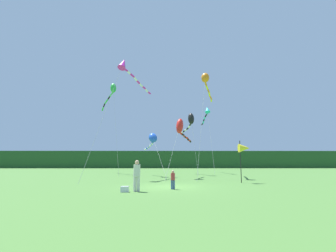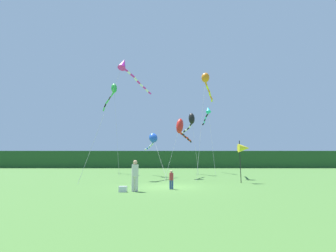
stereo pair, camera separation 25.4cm
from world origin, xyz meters
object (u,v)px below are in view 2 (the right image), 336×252
kite_red (181,127)px  kite_magenta (127,68)px  person_adult (135,174)px  cooler_box (123,189)px  banner_flag_pole (244,148)px  person_child (172,179)px  kite_blue (153,139)px  kite_black (191,120)px  kite_green (113,91)px  kite_orange (206,81)px  kite_cyan (208,112)px

kite_red → kite_magenta: bearing=-175.7°
person_adult → cooler_box: 1.07m
banner_flag_pole → kite_magenta: 14.51m
person_child → kite_blue: bearing=99.0°
kite_magenta → kite_black: bearing=42.3°
person_adult → kite_black: (4.90, 16.89, 6.03)m
cooler_box → kite_black: size_ratio=0.06×
kite_black → kite_green: bearing=167.7°
person_child → kite_magenta: size_ratio=0.09×
banner_flag_pole → kite_blue: kite_blue is taller
person_child → kite_green: bearing=114.2°
banner_flag_pole → kite_orange: (-1.87, 6.37, 7.91)m
person_child → banner_flag_pole: (5.94, 4.30, 2.09)m
kite_green → kite_black: (10.96, -2.38, -4.63)m
person_adult → kite_black: bearing=73.8°
kite_red → kite_orange: 6.32m
person_adult → banner_flag_pole: size_ratio=0.53×
cooler_box → kite_magenta: 15.45m
kite_green → kite_red: bearing=-43.2°
kite_red → banner_flag_pole: bearing=-47.0°
kite_red → kite_cyan: size_ratio=0.66×
banner_flag_pole → kite_cyan: bearing=90.9°
banner_flag_pole → person_adult: bearing=-146.1°
cooler_box → kite_red: bearing=70.4°
person_child → cooler_box: person_child is taller
banner_flag_pole → kite_magenta: bearing=155.7°
kite_cyan → kite_orange: size_ratio=0.85×
person_child → kite_black: (2.79, 15.80, 6.37)m
kite_orange → kite_red: bearing=-158.4°
kite_red → kite_black: size_ratio=0.81×
banner_flag_pole → kite_cyan: 16.88m
kite_black → kite_red: bearing=-105.1°
kite_red → kite_blue: 4.36m
person_child → kite_red: bearing=83.4°
banner_flag_pole → kite_cyan: (-0.24, 15.69, 6.22)m
person_adult → kite_orange: size_ratio=0.15×
person_child → kite_orange: kite_orange is taller
person_adult → kite_red: 11.84m
cooler_box → kite_cyan: (8.45, 21.27, 8.80)m
person_child → kite_red: kite_red is taller
kite_green → kite_blue: (6.20, -5.72, -7.40)m
cooler_box → banner_flag_pole: 10.65m
kite_cyan → kite_magenta: 15.24m
banner_flag_pole → kite_red: kite_red is taller
banner_flag_pole → kite_orange: size_ratio=0.29×
kite_red → kite_black: bearing=74.9°
person_adult → kite_blue: 13.95m
cooler_box → kite_blue: bearing=86.7°
kite_black → kite_magenta: bearing=-137.7°
kite_magenta → kite_blue: bearing=52.0°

